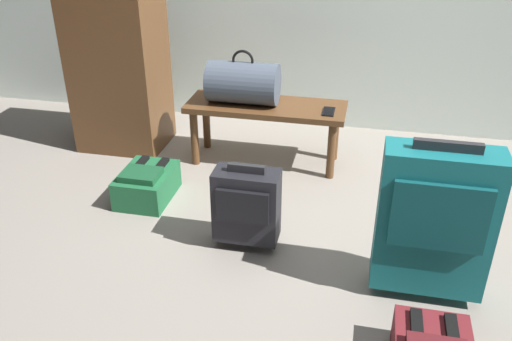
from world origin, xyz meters
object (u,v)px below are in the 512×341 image
Objects in this scene: bench at (266,113)px; cell_phone at (329,111)px; suitcase_upright_teal at (434,221)px; duffel_bag_slate at (243,83)px; suitcase_small_charcoal at (246,205)px; backpack_green at (147,184)px; side_cabinet at (119,67)px.

cell_phone is (0.40, -0.05, 0.07)m from bench.
suitcase_upright_teal reaches higher than bench.
duffel_bag_slate reaches higher than suitcase_small_charcoal.
suitcase_small_charcoal is 0.76m from backpack_green.
backpack_green is at bearing -150.17° from cell_phone.
bench is 1.03m from side_cabinet.
backpack_green is 0.92m from side_cabinet.
bench reaches higher than backpack_green.
suitcase_upright_teal is at bearing -62.88° from cell_phone.
backpack_green is 0.35× the size of side_cabinet.
suitcase_small_charcoal is at bearing -84.39° from bench.
backpack_green is at bearing 161.61° from suitcase_upright_teal.
cell_phone is at bearing 71.02° from suitcase_small_charcoal.
duffel_bag_slate is 0.87m from backpack_green.
suitcase_small_charcoal is 1.21× the size of backpack_green.
cell_phone reaches higher than bench.
cell_phone is at bearing 29.83° from backpack_green.
cell_phone is at bearing 117.12° from suitcase_upright_teal.
cell_phone is 1.17m from backpack_green.
suitcase_small_charcoal is at bearing -108.98° from cell_phone.
suitcase_upright_teal is at bearing -11.82° from suitcase_small_charcoal.
suitcase_upright_teal is (0.94, -1.11, 0.05)m from bench.
duffel_bag_slate is 0.56m from cell_phone.
bench is 0.87m from backpack_green.
suitcase_upright_teal is at bearing -45.62° from duffel_bag_slate.
suitcase_small_charcoal is at bearing -26.05° from backpack_green.
side_cabinet reaches higher than cell_phone.
duffel_bag_slate is 1.01m from suitcase_small_charcoal.
side_cabinet is at bearing 122.24° from backpack_green.
suitcase_upright_teal is 1.97× the size of backpack_green.
bench is 0.91× the size of side_cabinet.
bench is 2.27× the size of duffel_bag_slate.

